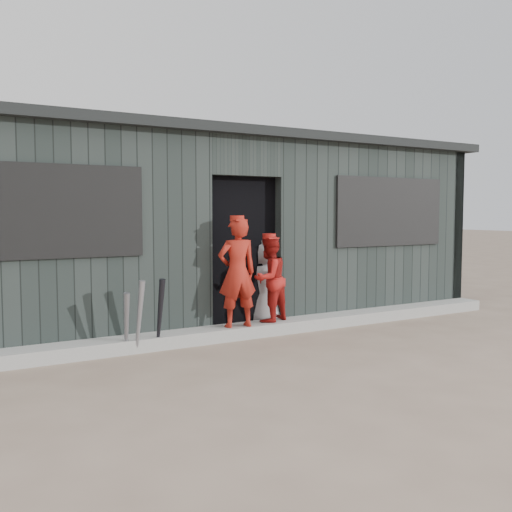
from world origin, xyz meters
TOP-DOWN VIEW (x-y plane):
  - ground at (0.00, 0.00)m, footprint 80.00×80.00m
  - curb at (0.00, 1.82)m, footprint 8.00×0.36m
  - bat_left at (-1.57, 1.61)m, footprint 0.12×0.20m
  - bat_mid at (-1.71, 1.64)m, footprint 0.11×0.24m
  - bat_right at (-1.33, 1.64)m, footprint 0.08×0.24m
  - player_red_left at (-0.29, 1.76)m, footprint 0.52×0.37m
  - player_red_right at (0.23, 1.86)m, footprint 0.65×0.58m
  - player_grey_back at (0.37, 2.18)m, footprint 0.64×0.52m
  - dugout at (0.00, 3.50)m, footprint 8.30×3.30m

SIDE VIEW (x-z plane):
  - ground at x=0.00m, z-range 0.00..0.00m
  - curb at x=0.00m, z-range 0.00..0.15m
  - bat_mid at x=-1.71m, z-range 0.00..0.70m
  - bat_left at x=-1.57m, z-range 0.00..0.82m
  - bat_right at x=-1.33m, z-range 0.00..0.82m
  - player_grey_back at x=0.37m, z-range 0.00..1.14m
  - player_red_right at x=0.23m, z-range 0.15..1.25m
  - player_red_left at x=-0.29m, z-range 0.15..1.48m
  - dugout at x=0.00m, z-range -0.02..2.60m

